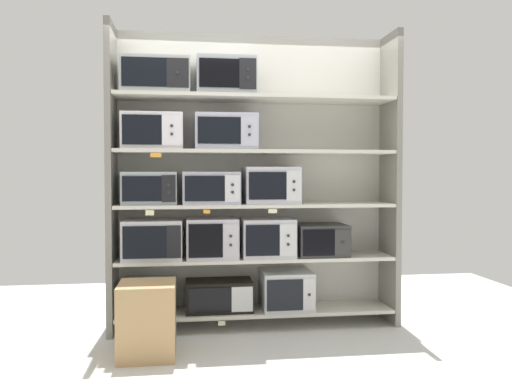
% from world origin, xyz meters
% --- Properties ---
extents(ground, '(6.37, 6.00, 0.02)m').
position_xyz_m(ground, '(0.00, -1.00, -0.01)').
color(ground, silver).
extents(back_panel, '(2.57, 0.04, 2.58)m').
position_xyz_m(back_panel, '(0.00, 0.22, 1.29)').
color(back_panel, beige).
rests_on(back_panel, ground).
extents(upright_left, '(0.05, 0.41, 2.58)m').
position_xyz_m(upright_left, '(-1.22, 0.00, 1.29)').
color(upright_left, gray).
rests_on(upright_left, ground).
extents(upright_right, '(0.05, 0.41, 2.58)m').
position_xyz_m(upright_right, '(1.22, 0.00, 1.29)').
color(upright_right, gray).
rests_on(upright_right, ground).
extents(shelf_0, '(2.37, 0.41, 0.03)m').
position_xyz_m(shelf_0, '(0.00, 0.00, 0.14)').
color(shelf_0, beige).
rests_on(shelf_0, ground).
extents(microwave_0, '(0.43, 0.34, 0.29)m').
position_xyz_m(microwave_0, '(-0.91, -0.00, 0.29)').
color(microwave_0, '#98A3A3').
rests_on(microwave_0, shelf_0).
extents(microwave_1, '(0.57, 0.33, 0.26)m').
position_xyz_m(microwave_1, '(-0.32, -0.00, 0.28)').
color(microwave_1, black).
rests_on(microwave_1, shelf_0).
extents(microwave_2, '(0.44, 0.44, 0.33)m').
position_xyz_m(microwave_2, '(0.26, -0.00, 0.32)').
color(microwave_2, '#BABDBF').
rests_on(microwave_2, shelf_0).
extents(price_tag_0, '(0.06, 0.00, 0.04)m').
position_xyz_m(price_tag_0, '(-0.31, -0.21, 0.10)').
color(price_tag_0, beige).
extents(shelf_1, '(2.37, 0.41, 0.03)m').
position_xyz_m(shelf_1, '(0.00, 0.00, 0.60)').
color(shelf_1, beige).
extents(microwave_3, '(0.49, 0.41, 0.33)m').
position_xyz_m(microwave_3, '(-0.88, -0.00, 0.78)').
color(microwave_3, '#BDBCBF').
rests_on(microwave_3, shelf_1).
extents(microwave_4, '(0.43, 0.41, 0.34)m').
position_xyz_m(microwave_4, '(-0.38, -0.00, 0.78)').
color(microwave_4, '#BAB4BE').
rests_on(microwave_4, shelf_1).
extents(microwave_5, '(0.45, 0.42, 0.33)m').
position_xyz_m(microwave_5, '(0.10, -0.00, 0.78)').
color(microwave_5, '#B8B8BE').
rests_on(microwave_5, shelf_1).
extents(microwave_6, '(0.44, 0.40, 0.27)m').
position_xyz_m(microwave_6, '(0.58, -0.00, 0.75)').
color(microwave_6, '#313130').
rests_on(microwave_6, shelf_1).
extents(shelf_2, '(2.37, 0.41, 0.03)m').
position_xyz_m(shelf_2, '(0.00, 0.00, 1.06)').
color(shelf_2, beige).
extents(microwave_7, '(0.45, 0.37, 0.27)m').
position_xyz_m(microwave_7, '(-0.90, -0.00, 1.21)').
color(microwave_7, '#98A1A4').
rests_on(microwave_7, shelf_2).
extents(microwave_8, '(0.48, 0.43, 0.27)m').
position_xyz_m(microwave_8, '(-0.39, -0.00, 1.21)').
color(microwave_8, '#A09EAB').
rests_on(microwave_8, shelf_2).
extents(microwave_9, '(0.47, 0.41, 0.32)m').
position_xyz_m(microwave_9, '(0.13, -0.00, 1.23)').
color(microwave_9, '#BBB8C1').
rests_on(microwave_9, shelf_2).
extents(price_tag_1, '(0.07, 0.00, 0.04)m').
position_xyz_m(price_tag_1, '(-0.89, -0.21, 1.02)').
color(price_tag_1, beige).
extents(price_tag_2, '(0.06, 0.00, 0.03)m').
position_xyz_m(price_tag_2, '(-0.43, -0.21, 1.02)').
color(price_tag_2, orange).
extents(price_tag_3, '(0.07, 0.00, 0.03)m').
position_xyz_m(price_tag_3, '(0.11, -0.21, 1.02)').
color(price_tag_3, beige).
extents(shelf_3, '(2.37, 0.41, 0.03)m').
position_xyz_m(shelf_3, '(0.00, 0.00, 1.52)').
color(shelf_3, beige).
extents(microwave_10, '(0.50, 0.36, 0.30)m').
position_xyz_m(microwave_10, '(-0.87, -0.00, 1.68)').
color(microwave_10, silver).
rests_on(microwave_10, shelf_3).
extents(microwave_11, '(0.52, 0.39, 0.30)m').
position_xyz_m(microwave_11, '(-0.26, -0.00, 1.68)').
color(microwave_11, '#B2B1C4').
rests_on(microwave_11, shelf_3).
extents(price_tag_4, '(0.09, 0.00, 0.04)m').
position_xyz_m(price_tag_4, '(-0.84, -0.21, 1.48)').
color(price_tag_4, orange).
extents(shelf_4, '(2.37, 0.41, 0.03)m').
position_xyz_m(shelf_4, '(0.00, 0.00, 1.98)').
color(shelf_4, beige).
extents(microwave_12, '(0.56, 0.42, 0.29)m').
position_xyz_m(microwave_12, '(-0.84, -0.00, 2.14)').
color(microwave_12, '#A2A8A1').
rests_on(microwave_12, shelf_4).
extents(microwave_13, '(0.50, 0.38, 0.31)m').
position_xyz_m(microwave_13, '(-0.26, -0.00, 2.15)').
color(microwave_13, '#9EA5A9').
rests_on(microwave_13, shelf_4).
extents(shipping_carton, '(0.41, 0.41, 0.54)m').
position_xyz_m(shipping_carton, '(-0.88, -0.63, 0.27)').
color(shipping_carton, tan).
rests_on(shipping_carton, ground).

